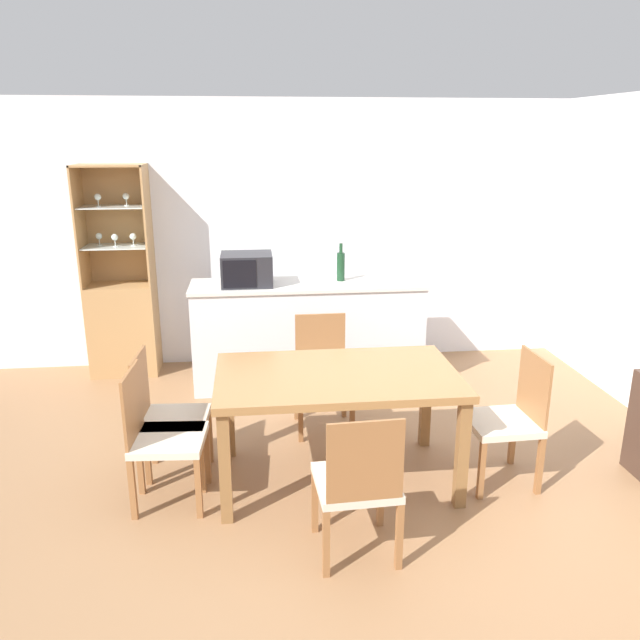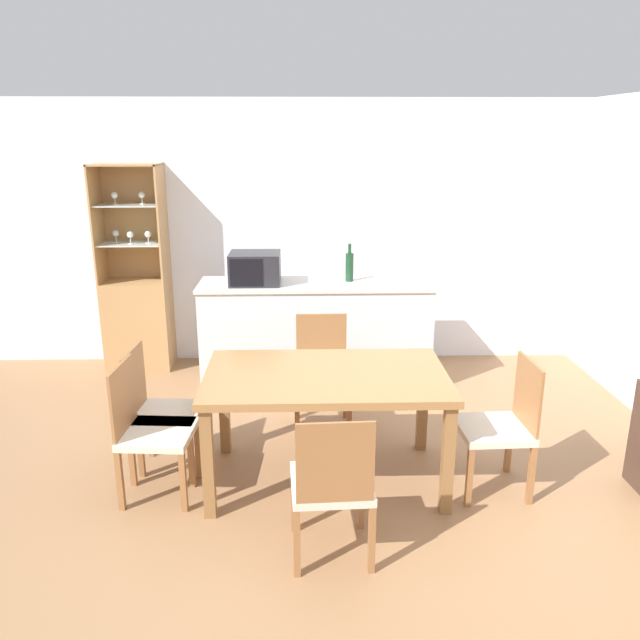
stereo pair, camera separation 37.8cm
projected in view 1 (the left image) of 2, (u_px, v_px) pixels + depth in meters
name	position (u px, v px, depth m)	size (l,w,h in m)	color
ground_plane	(350.00, 495.00, 3.99)	(18.00, 18.00, 0.00)	#936B47
wall_back	(309.00, 234.00, 6.13)	(6.80, 0.06, 2.55)	silver
kitchen_counter	(308.00, 333.00, 5.68)	(2.08, 0.58, 0.95)	silver
display_cabinet	(123.00, 313.00, 5.93)	(0.62, 0.40, 1.96)	tan
dining_table	(337.00, 386.00, 4.00)	(1.55, 0.93, 0.76)	olive
dining_chair_side_right_near	(508.00, 419.00, 4.05)	(0.45, 0.45, 0.88)	beige
dining_chair_head_near	(358.00, 483.00, 3.31)	(0.45, 0.45, 0.88)	beige
dining_chair_head_far	(323.00, 374.00, 4.82)	(0.43, 0.43, 0.88)	beige
dining_chair_side_left_far	(167.00, 417.00, 4.08)	(0.46, 0.46, 0.88)	beige
dining_chair_side_left_near	(161.00, 437.00, 3.82)	(0.46, 0.46, 0.88)	beige
microwave	(247.00, 269.00, 5.44)	(0.44, 0.39, 0.28)	#232328
wine_bottle	(341.00, 266.00, 5.59)	(0.07, 0.07, 0.34)	#193D23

